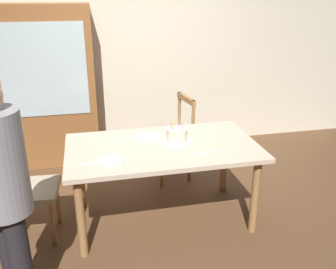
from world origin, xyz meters
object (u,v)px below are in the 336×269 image
(china_cabinet, at_px, (48,88))
(chair_upholstered, at_px, (19,182))
(plate_far_side, at_px, (149,137))
(dining_table, at_px, (163,154))
(plate_near_celebrant, at_px, (112,160))
(person_celebrant, at_px, (4,192))
(chair_spindle_back, at_px, (172,140))
(birthday_cake, at_px, (177,136))

(china_cabinet, bearing_deg, chair_upholstered, -96.29)
(chair_upholstered, bearing_deg, plate_far_side, 10.79)
(dining_table, bearing_deg, chair_upholstered, -179.85)
(plate_near_celebrant, distance_m, china_cabinet, 1.88)
(person_celebrant, bearing_deg, plate_near_celebrant, 42.35)
(person_celebrant, bearing_deg, dining_table, 36.20)
(plate_far_side, distance_m, chair_spindle_back, 0.75)
(dining_table, height_order, plate_near_celebrant, plate_near_celebrant)
(chair_upholstered, relative_size, person_celebrant, 0.59)
(plate_far_side, distance_m, person_celebrant, 1.52)
(plate_far_side, relative_size, chair_upholstered, 0.23)
(dining_table, xyz_separation_m, plate_near_celebrant, (-0.46, -0.22, 0.09))
(plate_near_celebrant, bearing_deg, birthday_cake, 23.73)
(birthday_cake, xyz_separation_m, chair_spindle_back, (0.13, 0.75, -0.35))
(plate_far_side, bearing_deg, birthday_cake, -35.59)
(birthday_cake, relative_size, chair_spindle_back, 0.29)
(birthday_cake, height_order, chair_spindle_back, chair_spindle_back)
(plate_near_celebrant, relative_size, plate_far_side, 1.00)
(plate_near_celebrant, xyz_separation_m, person_celebrant, (-0.69, -0.63, 0.15))
(plate_near_celebrant, xyz_separation_m, chair_spindle_back, (0.74, 1.02, -0.30))
(dining_table, xyz_separation_m, china_cabinet, (-1.06, 1.56, 0.29))
(chair_upholstered, bearing_deg, china_cabinet, 83.71)
(person_celebrant, relative_size, china_cabinet, 0.84)
(dining_table, relative_size, chair_spindle_back, 1.78)
(chair_upholstered, bearing_deg, dining_table, 0.15)
(plate_near_celebrant, height_order, person_celebrant, person_celebrant)
(dining_table, height_order, chair_spindle_back, chair_spindle_back)
(birthday_cake, xyz_separation_m, person_celebrant, (-1.30, -0.90, 0.10))
(china_cabinet, bearing_deg, birthday_cake, -51.31)
(dining_table, bearing_deg, chair_spindle_back, 70.93)
(person_celebrant, bearing_deg, birthday_cake, 34.63)
(dining_table, distance_m, china_cabinet, 1.91)
(dining_table, distance_m, person_celebrant, 1.45)
(birthday_cake, height_order, chair_upholstered, chair_upholstered)
(birthday_cake, bearing_deg, chair_spindle_back, 79.92)
(plate_far_side, relative_size, person_celebrant, 0.14)
(person_celebrant, bearing_deg, chair_spindle_back, 49.01)
(plate_near_celebrant, distance_m, plate_far_side, 0.57)
(plate_far_side, bearing_deg, chair_spindle_back, 58.38)
(dining_table, relative_size, plate_near_celebrant, 7.68)
(dining_table, xyz_separation_m, chair_spindle_back, (0.28, 0.80, -0.21))
(plate_far_side, xyz_separation_m, chair_spindle_back, (0.36, 0.59, -0.30))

